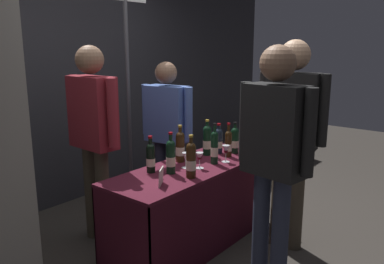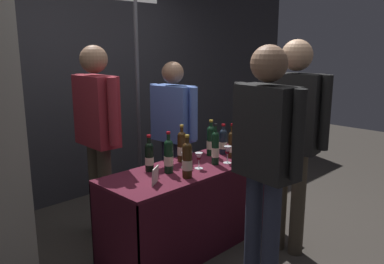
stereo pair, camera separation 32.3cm
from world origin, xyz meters
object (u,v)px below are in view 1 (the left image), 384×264
at_px(taster_foreground_right, 274,148).
at_px(display_bottle_0, 171,156).
at_px(wine_glass_near_vendor, 186,157).
at_px(wine_glass_near_taster, 226,150).
at_px(wine_glass_mid, 200,157).
at_px(featured_wine_bottle, 228,143).
at_px(tasting_table, 192,191).
at_px(vendor_presenter, 167,126).
at_px(booth_signpost, 127,71).

bearing_deg(taster_foreground_right, display_bottle_0, 14.71).
xyz_separation_m(wine_glass_near_vendor, wine_glass_near_taster, (0.35, -0.16, 0.02)).
bearing_deg(wine_glass_mid, taster_foreground_right, -101.19).
bearing_deg(display_bottle_0, featured_wine_bottle, -7.05).
bearing_deg(tasting_table, vendor_presenter, 61.05).
bearing_deg(display_bottle_0, vendor_presenter, 44.91).
xyz_separation_m(featured_wine_bottle, booth_signpost, (-0.19, 1.14, 0.62)).
bearing_deg(featured_wine_bottle, taster_foreground_right, -127.89).
height_order(featured_wine_bottle, booth_signpost, booth_signpost).
bearing_deg(booth_signpost, wine_glass_near_taster, -88.42).
height_order(wine_glass_near_vendor, booth_signpost, booth_signpost).
height_order(featured_wine_bottle, wine_glass_near_vendor, featured_wine_bottle).
distance_m(wine_glass_near_vendor, wine_glass_mid, 0.12).
bearing_deg(wine_glass_near_vendor, taster_foreground_right, -95.84).
relative_size(wine_glass_near_vendor, wine_glass_mid, 0.97).
xyz_separation_m(tasting_table, featured_wine_bottle, (0.44, -0.07, 0.36)).
height_order(wine_glass_near_taster, taster_foreground_right, taster_foreground_right).
bearing_deg(tasting_table, booth_signpost, 76.69).
bearing_deg(display_bottle_0, tasting_table, -2.89).
bearing_deg(vendor_presenter, wine_glass_near_taster, -9.93).
relative_size(featured_wine_bottle, wine_glass_mid, 2.32).
xyz_separation_m(tasting_table, taster_foreground_right, (-0.16, -0.84, 0.56)).
height_order(tasting_table, wine_glass_near_vendor, wine_glass_near_vendor).
relative_size(featured_wine_bottle, wine_glass_near_taster, 2.09).
relative_size(vendor_presenter, booth_signpost, 0.66).
distance_m(featured_wine_bottle, wine_glass_near_vendor, 0.52).
xyz_separation_m(wine_glass_near_vendor, taster_foreground_right, (-0.09, -0.85, 0.24)).
distance_m(wine_glass_near_taster, vendor_presenter, 0.76).
bearing_deg(wine_glass_near_taster, wine_glass_mid, 166.95).
bearing_deg(taster_foreground_right, tasting_table, -2.34).
bearing_deg(wine_glass_mid, booth_signpost, 77.39).
bearing_deg(vendor_presenter, tasting_table, -35.59).
bearing_deg(featured_wine_bottle, booth_signpost, 99.53).
bearing_deg(tasting_table, featured_wine_bottle, -9.41).
bearing_deg(wine_glass_mid, display_bottle_0, 158.28).
bearing_deg(booth_signpost, taster_foreground_right, -102.05).
distance_m(tasting_table, featured_wine_bottle, 0.57).
distance_m(featured_wine_bottle, wine_glass_mid, 0.45).
bearing_deg(wine_glass_mid, wine_glass_near_taster, -13.05).
bearing_deg(featured_wine_bottle, wine_glass_mid, -178.37).
distance_m(wine_glass_mid, wine_glass_near_taster, 0.30).
bearing_deg(booth_signpost, tasting_table, -103.31).
bearing_deg(vendor_presenter, booth_signpost, -177.41).
relative_size(taster_foreground_right, booth_signpost, 0.73).
height_order(featured_wine_bottle, wine_glass_near_taster, featured_wine_bottle).
distance_m(featured_wine_bottle, wine_glass_near_taster, 0.18).
relative_size(featured_wine_bottle, display_bottle_0, 0.94).
distance_m(wine_glass_near_vendor, wine_glass_near_taster, 0.39).
xyz_separation_m(display_bottle_0, wine_glass_near_taster, (0.54, -0.17, -0.03)).
distance_m(wine_glass_mid, booth_signpost, 1.35).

